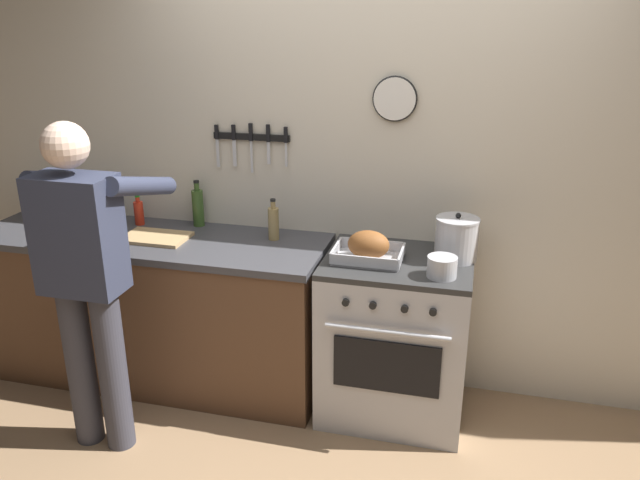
% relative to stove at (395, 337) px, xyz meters
% --- Properties ---
extents(wall_back, '(6.00, 0.13, 2.60)m').
position_rel_stove_xyz_m(wall_back, '(-0.22, 0.36, 0.85)').
color(wall_back, beige).
rests_on(wall_back, ground).
extents(counter_block, '(2.03, 0.65, 0.90)m').
position_rel_stove_xyz_m(counter_block, '(-1.42, 0.00, 0.00)').
color(counter_block, brown).
rests_on(counter_block, ground).
extents(stove, '(0.76, 0.67, 0.90)m').
position_rel_stove_xyz_m(stove, '(0.00, 0.00, 0.00)').
color(stove, '#BCBCC1').
rests_on(stove, ground).
extents(person_cook, '(0.51, 0.63, 1.66)m').
position_rel_stove_xyz_m(person_cook, '(-1.40, -0.63, 0.50)').
color(person_cook, '#383842').
rests_on(person_cook, ground).
extents(roasting_pan, '(0.35, 0.26, 0.16)m').
position_rel_stove_xyz_m(roasting_pan, '(-0.15, -0.05, 0.52)').
color(roasting_pan, '#B7B7BC').
rests_on(roasting_pan, stove).
extents(stock_pot, '(0.22, 0.22, 0.25)m').
position_rel_stove_xyz_m(stock_pot, '(0.28, 0.08, 0.56)').
color(stock_pot, '#B7B7BC').
rests_on(stock_pot, stove).
extents(saucepan, '(0.14, 0.14, 0.10)m').
position_rel_stove_xyz_m(saucepan, '(0.23, -0.17, 0.50)').
color(saucepan, '#B7B7BC').
rests_on(saucepan, stove).
extents(cutting_board, '(0.36, 0.24, 0.02)m').
position_rel_stove_xyz_m(cutting_board, '(-1.36, -0.03, 0.46)').
color(cutting_board, tan).
rests_on(cutting_board, counter_block).
extents(bottle_hot_sauce, '(0.06, 0.06, 0.18)m').
position_rel_stove_xyz_m(bottle_hot_sauce, '(-1.58, 0.18, 0.53)').
color(bottle_hot_sauce, red).
rests_on(bottle_hot_sauce, counter_block).
extents(bottle_olive_oil, '(0.07, 0.07, 0.28)m').
position_rel_stove_xyz_m(bottle_olive_oil, '(-1.22, 0.25, 0.57)').
color(bottle_olive_oil, '#385623').
rests_on(bottle_olive_oil, counter_block).
extents(bottle_vinegar, '(0.06, 0.06, 0.24)m').
position_rel_stove_xyz_m(bottle_vinegar, '(-0.72, 0.13, 0.55)').
color(bottle_vinegar, '#997F4C').
rests_on(bottle_vinegar, counter_block).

